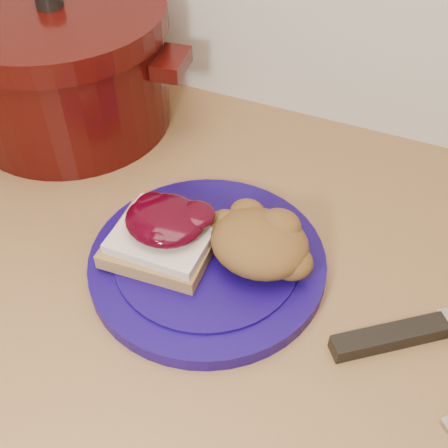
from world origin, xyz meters
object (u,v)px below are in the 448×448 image
at_px(plate, 207,262).
at_px(dutch_oven, 64,66).
at_px(pepper_grinder, 80,71).
at_px(chef_knife, 429,328).

height_order(plate, dutch_oven, dutch_oven).
distance_m(plate, dutch_oven, 0.34).
xyz_separation_m(dutch_oven, pepper_grinder, (0.01, 0.02, -0.02)).
bearing_deg(plate, dutch_oven, 148.74).
bearing_deg(dutch_oven, chef_knife, -17.73).
bearing_deg(chef_knife, dutch_oven, 124.58).
bearing_deg(chef_knife, pepper_grinder, 122.07).
xyz_separation_m(chef_knife, pepper_grinder, (-0.50, 0.18, 0.06)).
relative_size(plate, dutch_oven, 0.73).
bearing_deg(plate, pepper_grinder, 144.90).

